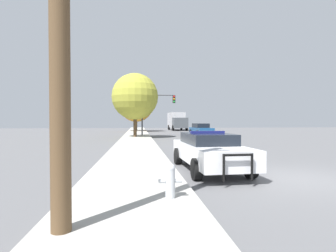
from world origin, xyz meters
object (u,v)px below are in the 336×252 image
at_px(box_truck, 177,121).
at_px(tree_sidewalk_mid, 135,97).
at_px(police_car, 209,150).
at_px(traffic_light, 156,106).
at_px(fire_hydrant, 170,180).
at_px(car_background_oncoming, 201,129).
at_px(tree_sidewalk_far, 136,105).

relative_size(box_truck, tree_sidewalk_mid, 1.12).
bearing_deg(police_car, traffic_light, -90.86).
height_order(police_car, fire_hydrant, police_car).
xyz_separation_m(car_background_oncoming, tree_sidewalk_far, (-7.83, 11.74, 3.55)).
bearing_deg(traffic_light, police_car, -88.52).
relative_size(traffic_light, box_truck, 0.65).
height_order(car_background_oncoming, box_truck, box_truck).
distance_m(fire_hydrant, tree_sidewalk_mid, 21.98).
distance_m(police_car, fire_hydrant, 4.19).
xyz_separation_m(police_car, box_truck, (4.54, 38.52, 1.01)).
bearing_deg(police_car, fire_hydrant, 60.62).
relative_size(fire_hydrant, car_background_oncoming, 0.16).
height_order(police_car, traffic_light, traffic_light).
height_order(police_car, box_truck, box_truck).
distance_m(traffic_light, box_truck, 18.56).
height_order(traffic_light, box_truck, traffic_light).
relative_size(police_car, fire_hydrant, 6.55).
bearing_deg(fire_hydrant, tree_sidewalk_far, 91.53).
bearing_deg(traffic_light, tree_sidewalk_mid, -129.79).
xyz_separation_m(police_car, tree_sidewalk_far, (-2.89, 33.21, 3.58)).
height_order(box_truck, tree_sidewalk_far, tree_sidewalk_far).
bearing_deg(car_background_oncoming, police_car, 73.07).
height_order(traffic_light, car_background_oncoming, traffic_light).
bearing_deg(car_background_oncoming, tree_sidewalk_far, -60.28).
distance_m(traffic_light, tree_sidewalk_far, 12.69).
height_order(fire_hydrant, tree_sidewalk_mid, tree_sidewalk_mid).
bearing_deg(police_car, tree_sidewalk_far, -87.36).
distance_m(tree_sidewalk_far, tree_sidewalk_mid, 15.30).
xyz_separation_m(fire_hydrant, traffic_light, (1.37, 24.49, 2.99)).
xyz_separation_m(traffic_light, tree_sidewalk_mid, (-2.38, -2.85, 0.75)).
bearing_deg(fire_hydrant, police_car, 62.96).
height_order(fire_hydrant, car_background_oncoming, car_background_oncoming).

